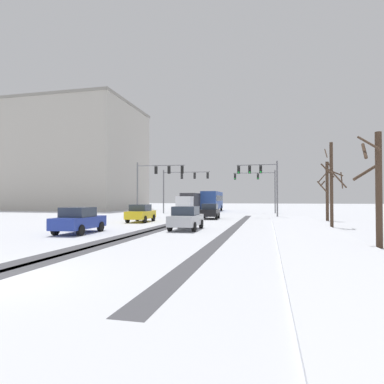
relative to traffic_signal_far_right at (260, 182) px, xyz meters
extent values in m
cube|color=#4C4C51|center=(-6.87, -26.56, -4.65)|extent=(1.10, 36.67, 0.01)
cube|color=#4C4C51|center=(-1.26, -26.56, -4.65)|extent=(0.73, 36.67, 0.01)
cube|color=#4C4C51|center=(-6.17, -26.56, -4.65)|extent=(0.98, 36.67, 0.01)
cube|color=white|center=(3.60, -28.23, -4.60)|extent=(4.00, 36.67, 0.12)
cylinder|color=slate|center=(2.20, 0.11, -1.41)|extent=(0.18, 0.18, 6.50)
cylinder|color=slate|center=(-0.94, -0.02, 1.44)|extent=(6.28, 0.38, 0.12)
cube|color=black|center=(-0.31, 0.00, 0.89)|extent=(0.33, 0.25, 0.90)
sphere|color=black|center=(-0.30, -0.16, 1.19)|extent=(0.20, 0.20, 0.20)
sphere|color=black|center=(-0.30, -0.16, 0.89)|extent=(0.20, 0.20, 0.20)
sphere|color=green|center=(-0.30, -0.16, 0.59)|extent=(0.20, 0.20, 0.20)
cube|color=black|center=(-3.76, -0.14, 0.89)|extent=(0.33, 0.25, 0.90)
sphere|color=black|center=(-3.75, -0.30, 1.19)|extent=(0.20, 0.20, 0.20)
sphere|color=black|center=(-3.75, -0.30, 0.89)|extent=(0.20, 0.20, 0.20)
sphere|color=green|center=(-3.75, -0.30, 0.59)|extent=(0.20, 0.20, 0.20)
cylinder|color=slate|center=(-14.05, -13.89, -1.41)|extent=(0.18, 0.18, 6.50)
cylinder|color=slate|center=(-11.18, -13.70, 1.44)|extent=(5.75, 0.50, 0.12)
cube|color=black|center=(-11.76, -13.74, 0.89)|extent=(0.34, 0.26, 0.90)
sphere|color=black|center=(-11.77, -13.58, 1.19)|extent=(0.20, 0.20, 0.20)
sphere|color=black|center=(-11.77, -13.58, 0.89)|extent=(0.20, 0.20, 0.20)
sphere|color=green|center=(-11.77, -13.58, 0.59)|extent=(0.20, 0.20, 0.20)
cube|color=black|center=(-10.18, -13.64, 0.89)|extent=(0.34, 0.26, 0.90)
sphere|color=black|center=(-10.19, -13.48, 1.19)|extent=(0.20, 0.20, 0.20)
sphere|color=black|center=(-10.19, -13.48, 0.89)|extent=(0.20, 0.20, 0.20)
sphere|color=green|center=(-10.19, -13.48, 0.59)|extent=(0.20, 0.20, 0.20)
cube|color=black|center=(-8.60, -13.53, 0.89)|extent=(0.34, 0.26, 0.90)
sphere|color=black|center=(-8.61, -13.37, 1.19)|extent=(0.20, 0.20, 0.20)
sphere|color=black|center=(-8.61, -13.37, 0.89)|extent=(0.20, 0.20, 0.20)
sphere|color=green|center=(-8.61, -13.37, 0.59)|extent=(0.20, 0.20, 0.20)
cylinder|color=slate|center=(2.20, -11.89, -1.41)|extent=(0.18, 0.18, 6.50)
cylinder|color=slate|center=(-0.10, -11.92, 1.44)|extent=(4.60, 0.17, 0.12)
cube|color=black|center=(0.36, -11.91, 0.89)|extent=(0.32, 0.24, 0.90)
sphere|color=black|center=(0.36, -12.07, 1.19)|extent=(0.20, 0.20, 0.20)
sphere|color=black|center=(0.36, -12.07, 0.89)|extent=(0.20, 0.20, 0.20)
sphere|color=green|center=(0.36, -12.07, 0.59)|extent=(0.20, 0.20, 0.20)
cube|color=black|center=(-0.90, -11.93, 0.89)|extent=(0.32, 0.24, 0.90)
sphere|color=black|center=(-0.90, -12.09, 1.19)|extent=(0.20, 0.20, 0.20)
sphere|color=black|center=(-0.90, -12.09, 0.89)|extent=(0.20, 0.20, 0.20)
sphere|color=green|center=(-0.90, -12.09, 0.59)|extent=(0.20, 0.20, 0.20)
cube|color=black|center=(-2.17, -11.94, 0.89)|extent=(0.32, 0.24, 0.90)
sphere|color=black|center=(-2.17, -12.10, 1.19)|extent=(0.20, 0.20, 0.20)
sphere|color=black|center=(-2.17, -12.10, 0.89)|extent=(0.20, 0.20, 0.20)
sphere|color=green|center=(-2.17, -12.10, 0.59)|extent=(0.20, 0.20, 0.20)
cylinder|color=slate|center=(-14.05, -3.89, -1.41)|extent=(0.18, 0.18, 6.50)
cylinder|color=slate|center=(-10.54, -3.78, 1.44)|extent=(7.02, 0.35, 0.12)
cube|color=black|center=(-11.25, -3.80, 0.89)|extent=(0.33, 0.25, 0.90)
sphere|color=black|center=(-11.25, -3.64, 1.19)|extent=(0.20, 0.20, 0.20)
sphere|color=black|center=(-11.25, -3.64, 0.89)|extent=(0.20, 0.20, 0.20)
sphere|color=green|center=(-11.25, -3.64, 0.59)|extent=(0.20, 0.20, 0.20)
cube|color=black|center=(-9.32, -3.74, 0.89)|extent=(0.33, 0.25, 0.90)
sphere|color=black|center=(-9.32, -3.58, 1.19)|extent=(0.20, 0.20, 0.20)
sphere|color=black|center=(-9.32, -3.58, 0.89)|extent=(0.20, 0.20, 0.20)
sphere|color=green|center=(-9.32, -3.58, 0.59)|extent=(0.20, 0.20, 0.20)
cube|color=black|center=(-7.39, -3.67, 0.89)|extent=(0.33, 0.25, 0.90)
sphere|color=black|center=(-7.39, -3.51, 1.19)|extent=(0.20, 0.20, 0.20)
sphere|color=black|center=(-7.39, -3.51, 0.89)|extent=(0.20, 0.20, 0.20)
sphere|color=green|center=(-7.39, -3.51, 0.59)|extent=(0.20, 0.20, 0.20)
cube|color=black|center=(-4.91, -15.74, -3.99)|extent=(1.92, 4.19, 0.70)
cube|color=#2D3847|center=(-4.90, -15.89, -3.34)|extent=(1.66, 1.98, 0.60)
cylinder|color=black|center=(-5.79, -14.52, -4.34)|extent=(0.26, 0.65, 0.64)
cylinder|color=black|center=(-4.17, -14.43, -4.34)|extent=(0.26, 0.65, 0.64)
cylinder|color=black|center=(-5.65, -17.05, -4.34)|extent=(0.26, 0.65, 0.64)
cylinder|color=black|center=(-4.03, -16.96, -4.34)|extent=(0.26, 0.65, 0.64)
cube|color=yellow|center=(-10.36, -21.84, -3.99)|extent=(1.89, 4.18, 0.70)
cube|color=#2D3847|center=(-10.35, -21.99, -3.34)|extent=(1.65, 1.97, 0.60)
cylinder|color=black|center=(-11.23, -20.61, -4.34)|extent=(0.25, 0.65, 0.64)
cylinder|color=black|center=(-9.61, -20.53, -4.34)|extent=(0.25, 0.65, 0.64)
cylinder|color=black|center=(-11.10, -23.15, -4.34)|extent=(0.25, 0.65, 0.64)
cylinder|color=black|center=(-9.49, -23.07, -4.34)|extent=(0.25, 0.65, 0.64)
cube|color=#B7BABF|center=(-4.34, -28.38, -3.99)|extent=(1.77, 4.13, 0.70)
cube|color=#2D3847|center=(-4.34, -28.53, -3.34)|extent=(1.59, 1.93, 0.60)
cylinder|color=black|center=(-5.17, -27.12, -4.34)|extent=(0.23, 0.64, 0.64)
cylinder|color=black|center=(-3.55, -27.10, -4.34)|extent=(0.23, 0.64, 0.64)
cylinder|color=black|center=(-5.13, -29.67, -4.34)|extent=(0.23, 0.64, 0.64)
cylinder|color=black|center=(-3.51, -29.64, -4.34)|extent=(0.23, 0.64, 0.64)
cube|color=#233899|center=(-10.27, -32.11, -3.99)|extent=(1.90, 4.18, 0.70)
cube|color=#2D3847|center=(-10.26, -32.26, -3.34)|extent=(1.65, 1.97, 0.60)
cylinder|color=black|center=(-11.14, -30.88, -4.34)|extent=(0.25, 0.65, 0.64)
cylinder|color=black|center=(-9.52, -30.80, -4.34)|extent=(0.25, 0.65, 0.64)
cylinder|color=black|center=(-11.01, -33.42, -4.34)|extent=(0.25, 0.65, 0.64)
cylinder|color=black|center=(-9.40, -33.34, -4.34)|extent=(0.25, 0.65, 0.64)
cube|color=#284793|center=(-8.27, 5.68, -2.73)|extent=(2.92, 11.09, 2.90)
cube|color=#283342|center=(-8.27, 5.68, -2.38)|extent=(2.93, 10.21, 0.90)
cylinder|color=black|center=(-6.93, 1.88, -4.18)|extent=(0.34, 0.97, 0.96)
cylinder|color=black|center=(-9.31, 1.79, -4.18)|extent=(0.34, 0.97, 0.96)
cylinder|color=black|center=(-7.21, 9.02, -4.18)|extent=(0.34, 0.97, 0.96)
cylinder|color=black|center=(-9.58, 8.93, -4.18)|extent=(0.34, 0.97, 0.96)
cube|color=silver|center=(-10.48, -5.08, -3.19)|extent=(2.14, 2.24, 2.10)
cube|color=#333338|center=(-10.41, -1.38, -2.94)|extent=(2.30, 5.24, 2.60)
cylinder|color=black|center=(-9.46, -4.66, -4.24)|extent=(0.30, 0.85, 0.84)
cylinder|color=black|center=(-11.49, -4.62, -4.24)|extent=(0.30, 0.85, 0.84)
cylinder|color=black|center=(-9.37, 0.03, -4.24)|extent=(0.30, 0.85, 0.84)
cylinder|color=black|center=(-11.39, 0.07, -4.24)|extent=(0.30, 0.85, 0.84)
cylinder|color=#423023|center=(5.88, -34.61, -2.13)|extent=(0.28, 0.28, 5.06)
cylinder|color=#423023|center=(5.41, -34.91, -0.12)|extent=(0.71, 1.03, 0.81)
cylinder|color=#423023|center=(5.34, -34.53, -0.40)|extent=(0.31, 1.17, 0.85)
cylinder|color=#423023|center=(5.58, -33.98, -1.27)|extent=(1.36, 0.74, 0.87)
cylinder|color=#423023|center=(5.82, -24.08, -1.46)|extent=(0.24, 0.24, 6.40)
cylinder|color=#423023|center=(6.50, -24.27, -1.16)|extent=(0.48, 1.43, 1.17)
cylinder|color=#423023|center=(5.88, -24.71, -0.56)|extent=(1.31, 0.21, 0.65)
cylinder|color=#423023|center=(5.45, -24.10, 0.93)|extent=(0.11, 0.80, 0.77)
cylinder|color=#423023|center=(6.25, -24.65, -1.12)|extent=(1.27, 0.98, 1.21)
cylinder|color=#423023|center=(6.82, -16.26, -1.76)|extent=(0.29, 0.29, 5.79)
cylinder|color=#423023|center=(6.61, -15.68, -0.22)|extent=(1.26, 0.53, 1.41)
cylinder|color=#423023|center=(6.76, -16.83, 0.22)|extent=(1.27, 0.26, 1.42)
cylinder|color=#423023|center=(6.43, -16.02, -1.00)|extent=(0.62, 0.89, 0.59)
cylinder|color=#423023|center=(7.03, -16.43, 0.70)|extent=(0.46, 0.55, 0.78)
cylinder|color=#423023|center=(6.29, -16.58, -1.32)|extent=(0.81, 1.20, 1.14)
cube|color=#B2ADA3|center=(-39.10, 8.81, 5.53)|extent=(28.40, 19.89, 20.37)
cube|color=gray|center=(-39.10, 8.81, 15.97)|extent=(28.70, 20.19, 0.50)
camera|label=1|loc=(1.19, -50.20, -2.53)|focal=30.43mm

